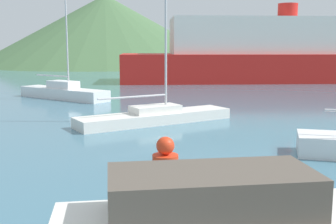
{
  "coord_description": "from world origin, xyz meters",
  "views": [
    {
      "loc": [
        1.66,
        -3.45,
        3.94
      ],
      "look_at": [
        0.79,
        14.0,
        1.2
      ],
      "focal_mm": 45.0,
      "sensor_mm": 36.0,
      "label": 1
    }
  ],
  "objects_px": {
    "sailboat_outer": "(63,92)",
    "buoy_marker": "(165,154)",
    "motorboat_near": "(275,224)",
    "ferry_distant": "(286,54)",
    "sailboat_inner": "(156,115)"
  },
  "relations": [
    {
      "from": "motorboat_near",
      "to": "buoy_marker",
      "type": "distance_m",
      "value": 6.19
    },
    {
      "from": "sailboat_outer",
      "to": "buoy_marker",
      "type": "relative_size",
      "value": 8.83
    },
    {
      "from": "motorboat_near",
      "to": "sailboat_outer",
      "type": "bearing_deg",
      "value": 104.59
    },
    {
      "from": "ferry_distant",
      "to": "sailboat_outer",
      "type": "bearing_deg",
      "value": -145.53
    },
    {
      "from": "motorboat_near",
      "to": "buoy_marker",
      "type": "xyz_separation_m",
      "value": [
        -2.45,
        5.68,
        -0.13
      ]
    },
    {
      "from": "motorboat_near",
      "to": "ferry_distant",
      "type": "height_order",
      "value": "ferry_distant"
    },
    {
      "from": "motorboat_near",
      "to": "ferry_distant",
      "type": "relative_size",
      "value": 0.23
    },
    {
      "from": "sailboat_inner",
      "to": "buoy_marker",
      "type": "distance_m",
      "value": 8.0
    },
    {
      "from": "sailboat_outer",
      "to": "buoy_marker",
      "type": "bearing_deg",
      "value": -31.38
    },
    {
      "from": "sailboat_inner",
      "to": "ferry_distant",
      "type": "bearing_deg",
      "value": 30.91
    },
    {
      "from": "motorboat_near",
      "to": "sailboat_outer",
      "type": "relative_size",
      "value": 0.98
    },
    {
      "from": "sailboat_outer",
      "to": "buoy_marker",
      "type": "height_order",
      "value": "sailboat_outer"
    },
    {
      "from": "buoy_marker",
      "to": "motorboat_near",
      "type": "bearing_deg",
      "value": -66.65
    },
    {
      "from": "sailboat_inner",
      "to": "ferry_distant",
      "type": "relative_size",
      "value": 0.3
    },
    {
      "from": "sailboat_inner",
      "to": "sailboat_outer",
      "type": "bearing_deg",
      "value": 94.29
    }
  ]
}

